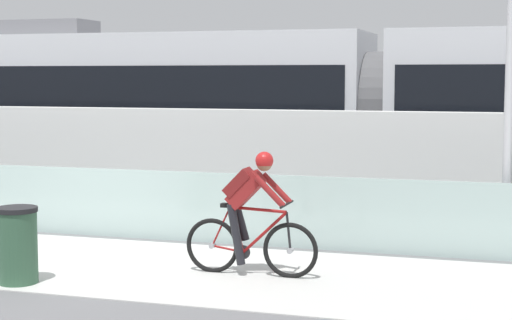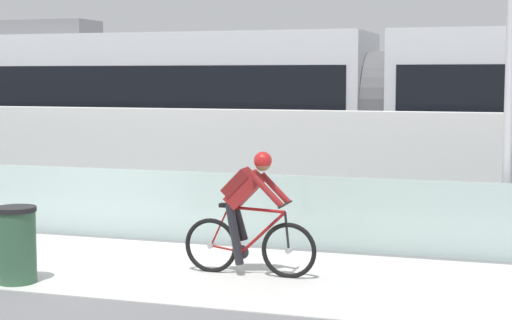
{
  "view_description": "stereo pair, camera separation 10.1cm",
  "coord_description": "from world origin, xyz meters",
  "px_view_note": "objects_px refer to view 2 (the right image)",
  "views": [
    {
      "loc": [
        6.0,
        -10.01,
        2.56
      ],
      "look_at": [
        2.21,
        2.35,
        1.25
      ],
      "focal_mm": 58.31,
      "sensor_mm": 36.0,
      "label": 1
    },
    {
      "loc": [
        6.1,
        -9.98,
        2.56
      ],
      "look_at": [
        2.21,
        2.35,
        1.25
      ],
      "focal_mm": 58.31,
      "sensor_mm": 36.0,
      "label": 2
    }
  ],
  "objects_px": {
    "tram": "(380,109)",
    "lamp_post_antenna": "(511,23)",
    "cyclist_on_bike": "(249,214)",
    "trash_bin": "(16,245)"
  },
  "relations": [
    {
      "from": "tram",
      "to": "trash_bin",
      "type": "relative_size",
      "value": 23.5
    },
    {
      "from": "tram",
      "to": "lamp_post_antenna",
      "type": "height_order",
      "value": "lamp_post_antenna"
    },
    {
      "from": "cyclist_on_bike",
      "to": "trash_bin",
      "type": "xyz_separation_m",
      "value": [
        -2.61,
        -1.25,
        -0.32
      ]
    },
    {
      "from": "tram",
      "to": "lamp_post_antenna",
      "type": "xyz_separation_m",
      "value": [
        2.54,
        -4.7,
        1.4
      ]
    },
    {
      "from": "lamp_post_antenna",
      "to": "tram",
      "type": "bearing_deg",
      "value": 118.38
    },
    {
      "from": "lamp_post_antenna",
      "to": "trash_bin",
      "type": "relative_size",
      "value": 5.42
    },
    {
      "from": "tram",
      "to": "lamp_post_antenna",
      "type": "distance_m",
      "value": 5.52
    },
    {
      "from": "tram",
      "to": "trash_bin",
      "type": "distance_m",
      "value": 8.82
    },
    {
      "from": "cyclist_on_bike",
      "to": "trash_bin",
      "type": "height_order",
      "value": "cyclist_on_bike"
    },
    {
      "from": "tram",
      "to": "trash_bin",
      "type": "bearing_deg",
      "value": -111.5
    }
  ]
}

